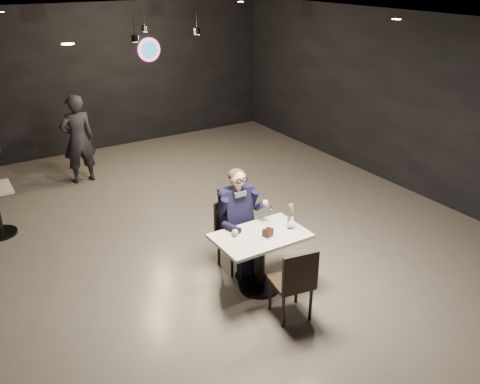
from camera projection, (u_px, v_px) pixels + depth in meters
floor at (222, 225)px, 7.83m from camera, size 9.00×9.00×0.00m
wall_sign at (149, 50)px, 10.85m from camera, size 0.50×0.06×0.50m
pendant_lights at (158, 18)px, 8.19m from camera, size 1.40×1.20×0.36m
main_table at (260, 262)px, 6.17m from camera, size 1.10×0.70×0.75m
chair_far at (236, 237)px, 6.56m from camera, size 0.42×0.46×0.92m
chair_near at (291, 280)px, 5.66m from camera, size 0.49×0.53×0.92m
seated_man at (236, 219)px, 6.46m from camera, size 0.60×0.80×1.44m
dessert_plate at (266, 236)px, 5.98m from camera, size 0.20×0.20×0.01m
cake_slice at (268, 233)px, 5.95m from camera, size 0.14×0.12×0.08m
mint_leaf at (272, 229)px, 5.96m from camera, size 0.06×0.04×0.01m
sundae_glass at (290, 222)px, 6.13m from camera, size 0.08×0.08×0.17m
wafer_cone at (292, 209)px, 6.10m from camera, size 0.07×0.07×0.12m
passerby at (78, 139)px, 9.08m from camera, size 0.60×0.40×1.62m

